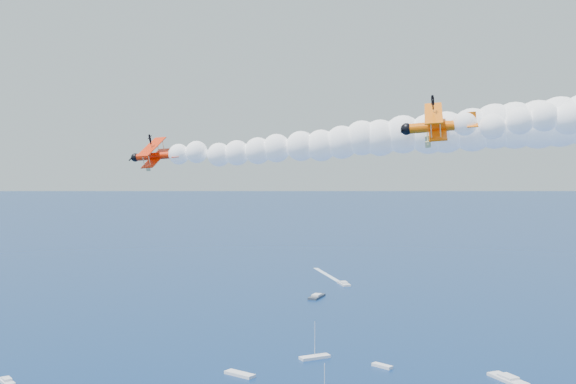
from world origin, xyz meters
The scene contains 5 objects.
biplane_lead centered at (16.21, 27.80, 54.10)m, with size 8.41×9.44×5.68m, color #FE6605, non-canonical shape.
biplane_trail centered at (-18.17, 16.15, 50.79)m, with size 6.87×7.70×4.64m, color #F32805, non-canonical shape.
smoke_trail_trail centered at (10.51, 32.27, 53.32)m, with size 58.94×36.12×11.88m, color white, non-canonical shape.
spectator_boats centered at (-0.04, 115.51, 0.35)m, with size 228.48×180.08×0.70m.
boat_wakes centered at (-8.13, 116.62, 0.03)m, with size 224.99×180.80×0.04m.
Camera 1 is at (54.93, -45.55, 51.04)m, focal length 45.35 mm.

